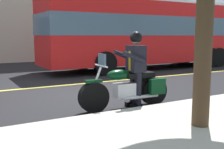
# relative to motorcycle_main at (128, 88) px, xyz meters

# --- Properties ---
(ground_plane) EXTENTS (80.00, 80.00, 0.00)m
(ground_plane) POSITION_rel_motorcycle_main_xyz_m (0.25, -1.49, -0.45)
(ground_plane) COLOR black
(lane_center_stripe) EXTENTS (60.00, 0.16, 0.01)m
(lane_center_stripe) POSITION_rel_motorcycle_main_xyz_m (0.25, -3.49, -0.45)
(lane_center_stripe) COLOR #E5DB4C
(lane_center_stripe) RESTS_ON ground_plane
(motorcycle_main) EXTENTS (2.22, 0.64, 1.26)m
(motorcycle_main) POSITION_rel_motorcycle_main_xyz_m (0.00, 0.00, 0.00)
(motorcycle_main) COLOR black
(motorcycle_main) RESTS_ON ground_plane
(rider_main) EXTENTS (0.63, 0.56, 1.74)m
(rider_main) POSITION_rel_motorcycle_main_xyz_m (-0.19, 0.00, 0.58)
(rider_main) COLOR black
(rider_main) RESTS_ON ground_plane
(bus_far) EXTENTS (11.05, 2.70, 3.30)m
(bus_far) POSITION_rel_motorcycle_main_xyz_m (-5.23, -6.13, 1.42)
(bus_far) COLOR red
(bus_far) RESTS_ON ground_plane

